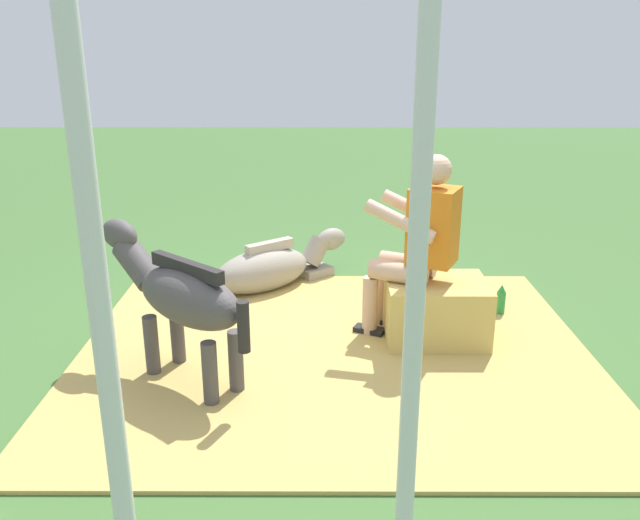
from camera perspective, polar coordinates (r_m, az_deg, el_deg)
name	(u,v)px	position (r m, az deg, el deg)	size (l,w,h in m)	color
ground_plane	(312,343)	(4.60, -0.73, -7.34)	(24.00, 24.00, 0.00)	#426B33
hay_patch	(334,352)	(4.46, 1.27, -8.05)	(3.45, 2.92, 0.02)	tan
hay_bale	(436,312)	(4.63, 10.11, -4.48)	(0.70, 0.54, 0.44)	tan
person_seated	(416,241)	(4.48, 8.47, 1.68)	(0.72, 0.59, 1.32)	#D8AD8C
pony_standing	(180,295)	(4.00, -12.23, -3.01)	(1.11, 1.00, 0.94)	#4C4747
pony_lying	(272,267)	(5.54, -4.23, -0.62)	(1.22, 1.03, 0.42)	gray
soda_bottle	(501,301)	(5.18, 15.59, -3.48)	(0.07, 0.07, 0.26)	#268C3F
tent_pole_left	(414,314)	(1.95, 8.29, -4.75)	(0.06, 0.06, 2.51)	silver
tent_pole_mid	(105,353)	(1.79, -18.35, -7.73)	(0.06, 0.06, 2.51)	silver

